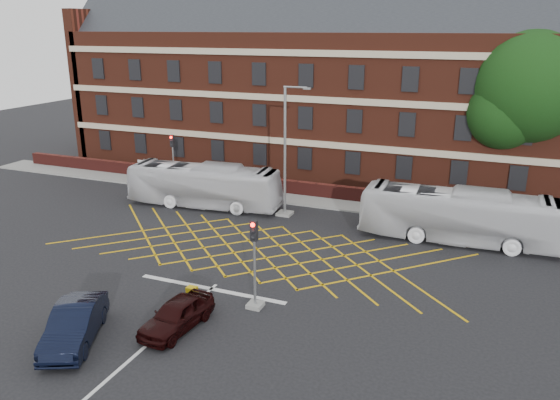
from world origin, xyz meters
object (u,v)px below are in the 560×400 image
at_px(utility_cabinet, 192,295).
at_px(car_maroon, 177,315).
at_px(bus_left, 204,185).
at_px(traffic_light_near, 255,273).
at_px(car_navy, 75,324).
at_px(direction_signs, 144,169).
at_px(bus_right, 459,216).
at_px(street_lamp, 286,173).
at_px(deciduous_tree, 528,95).
at_px(traffic_light_far, 174,166).

bearing_deg(utility_cabinet, car_maroon, -75.01).
height_order(bus_left, traffic_light_near, traffic_light_near).
relative_size(car_navy, direction_signs, 2.14).
bearing_deg(direction_signs, bus_right, -7.09).
relative_size(bus_left, direction_signs, 5.08).
height_order(street_lamp, utility_cabinet, street_lamp).
distance_m(bus_right, direction_signs, 24.91).
xyz_separation_m(car_navy, utility_cabinet, (2.76, 4.67, -0.37)).
distance_m(street_lamp, direction_signs, 13.68).
relative_size(bus_left, bus_right, 0.96).
height_order(bus_right, deciduous_tree, deciduous_tree).
height_order(car_maroon, street_lamp, street_lamp).
height_order(car_maroon, traffic_light_near, traffic_light_near).
relative_size(bus_left, traffic_light_far, 2.62).
bearing_deg(bus_left, traffic_light_far, 49.41).
bearing_deg(direction_signs, deciduous_tree, 13.21).
height_order(car_navy, traffic_light_far, traffic_light_far).
bearing_deg(traffic_light_near, utility_cabinet, -166.31).
bearing_deg(bus_left, traffic_light_near, -146.75).
distance_m(car_navy, car_maroon, 4.14).
bearing_deg(traffic_light_near, bus_right, 56.69).
bearing_deg(car_maroon, traffic_light_far, 128.55).
height_order(bus_left, car_navy, bus_left).
relative_size(bus_left, car_navy, 2.38).
bearing_deg(street_lamp, direction_signs, 169.41).
bearing_deg(car_navy, street_lamp, 57.93).
distance_m(bus_left, utility_cabinet, 14.64).
bearing_deg(traffic_light_far, bus_right, -9.19).
height_order(traffic_light_near, street_lamp, street_lamp).
height_order(traffic_light_far, utility_cabinet, traffic_light_far).
bearing_deg(car_maroon, car_navy, -138.57).
distance_m(car_navy, utility_cabinet, 5.44).
bearing_deg(bus_left, utility_cabinet, -157.58).
xyz_separation_m(bus_left, street_lamp, (6.17, 0.36, 1.46)).
xyz_separation_m(bus_right, car_navy, (-13.60, -17.43, -0.85)).
bearing_deg(traffic_light_far, utility_cabinet, -55.18).
bearing_deg(utility_cabinet, deciduous_tree, 57.77).
bearing_deg(street_lamp, bus_left, -176.63).
bearing_deg(traffic_light_far, direction_signs, -168.28).
bearing_deg(traffic_light_near, traffic_light_far, 132.44).
height_order(traffic_light_near, utility_cabinet, traffic_light_near).
height_order(bus_right, traffic_light_far, traffic_light_far).
height_order(bus_right, direction_signs, bus_right).
xyz_separation_m(car_maroon, utility_cabinet, (-0.60, 2.26, -0.27)).
distance_m(bus_left, traffic_light_far, 5.78).
relative_size(bus_right, traffic_light_far, 2.73).
distance_m(direction_signs, utility_cabinet, 21.07).
xyz_separation_m(car_navy, deciduous_tree, (16.89, 27.08, 7.07)).
bearing_deg(bus_right, bus_left, 88.14).
height_order(direction_signs, utility_cabinet, direction_signs).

